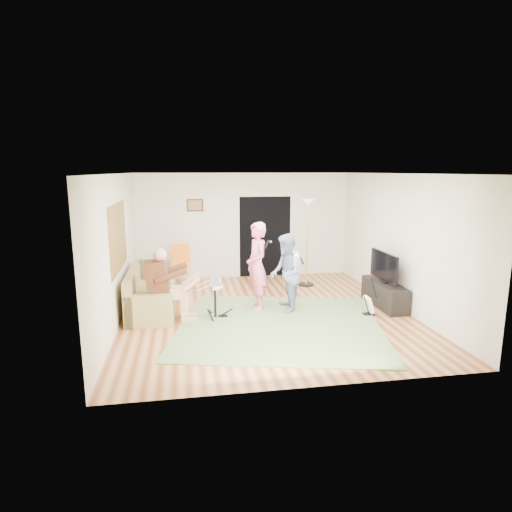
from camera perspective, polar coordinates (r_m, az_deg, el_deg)
The scene contains 19 objects.
floor at distance 8.51m, azimuth 1.31°, elevation -7.58°, with size 6.00×6.00×0.00m, color brown.
walls at distance 8.17m, azimuth 1.35°, elevation 1.41°, with size 5.50×6.00×2.70m, color beige, non-canonical shape.
ceiling at distance 8.05m, azimuth 1.40°, elevation 10.92°, with size 6.00×6.00×0.00m, color white.
window_blinds at distance 8.28m, azimuth -17.92°, elevation 2.40°, with size 2.05×2.05×0.00m, color olive.
doorway at distance 11.22m, azimuth 1.22°, elevation 2.58°, with size 2.10×2.10×0.00m, color black.
picture_frame at distance 10.93m, azimuth -8.13°, elevation 6.72°, with size 0.42×0.03×0.32m, color #3F2314.
area_rug at distance 7.87m, azimuth 3.19°, elevation -9.13°, with size 3.59×3.44×0.02m, color #5C7648.
sofa at distance 8.83m, azimuth -14.21°, elevation -5.31°, with size 0.86×2.09×0.85m.
drummer at distance 8.11m, azimuth -11.65°, elevation -4.81°, with size 0.89×0.50×1.38m.
drum_kit at distance 8.18m, azimuth -5.46°, elevation -6.08°, with size 0.39×0.70×0.73m.
singer at distance 8.54m, azimuth 0.11°, elevation -1.35°, with size 0.64×0.42×1.76m, color #E66484.
microphone at distance 8.49m, azimuth 1.44°, elevation 1.56°, with size 0.06×0.06×0.24m, color black, non-canonical shape.
guitarist at distance 8.43m, azimuth 3.99°, elevation -2.29°, with size 0.75×0.59×1.55m, color slate.
guitar_held at distance 8.42m, azimuth 5.34°, elevation -0.39°, with size 0.12×0.60×0.26m, color white, non-canonical shape.
guitar_spare at distance 8.60m, azimuth 14.85°, elevation -6.26°, with size 0.27×0.24×0.75m.
torchiere_lamp at distance 10.29m, azimuth 6.85°, elevation 3.86°, with size 0.37×0.37×2.09m.
dining_chair at distance 10.36m, azimuth -9.91°, elevation -2.20°, with size 0.45×0.47×1.02m.
tv_cabinet at distance 9.24m, azimuth 16.74°, elevation -4.90°, with size 0.40×1.40×0.50m, color black.
television at distance 9.08m, azimuth 16.67°, elevation -1.28°, with size 0.06×1.09×0.58m, color black.
Camera 1 is at (-1.53, -7.90, 2.76)m, focal length 30.00 mm.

